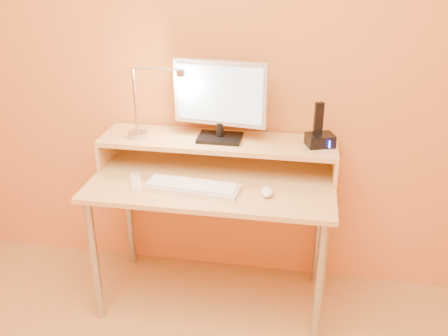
% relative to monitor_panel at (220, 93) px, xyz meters
% --- Properties ---
extents(wall_back, '(3.00, 0.04, 2.50)m').
position_rel_monitor_panel_xyz_m(wall_back, '(-0.01, 0.16, 0.13)').
color(wall_back, '#D07A41').
rests_on(wall_back, floor).
extents(desk_leg_fl, '(0.04, 0.04, 0.69)m').
position_rel_monitor_panel_xyz_m(desk_leg_fl, '(-0.56, -0.41, -0.77)').
color(desk_leg_fl, '#A8A8AD').
rests_on(desk_leg_fl, floor).
extents(desk_leg_fr, '(0.04, 0.04, 0.69)m').
position_rel_monitor_panel_xyz_m(desk_leg_fr, '(0.54, -0.41, -0.77)').
color(desk_leg_fr, '#A8A8AD').
rests_on(desk_leg_fr, floor).
extents(desk_leg_bl, '(0.04, 0.04, 0.69)m').
position_rel_monitor_panel_xyz_m(desk_leg_bl, '(-0.56, 0.09, -0.77)').
color(desk_leg_bl, '#A8A8AD').
rests_on(desk_leg_bl, floor).
extents(desk_leg_br, '(0.04, 0.04, 0.69)m').
position_rel_monitor_panel_xyz_m(desk_leg_br, '(0.54, 0.09, -0.77)').
color(desk_leg_br, '#A8A8AD').
rests_on(desk_leg_br, floor).
extents(desk_lower, '(1.20, 0.60, 0.02)m').
position_rel_monitor_panel_xyz_m(desk_lower, '(-0.01, -0.16, -0.41)').
color(desk_lower, tan).
rests_on(desk_lower, floor).
extents(shelf_riser_left, '(0.02, 0.30, 0.14)m').
position_rel_monitor_panel_xyz_m(shelf_riser_left, '(-0.60, -0.01, -0.33)').
color(shelf_riser_left, tan).
rests_on(shelf_riser_left, desk_lower).
extents(shelf_riser_right, '(0.02, 0.30, 0.14)m').
position_rel_monitor_panel_xyz_m(shelf_riser_right, '(0.58, -0.01, -0.33)').
color(shelf_riser_right, tan).
rests_on(shelf_riser_right, desk_lower).
extents(desk_shelf, '(1.20, 0.30, 0.02)m').
position_rel_monitor_panel_xyz_m(desk_shelf, '(-0.01, -0.01, -0.25)').
color(desk_shelf, tan).
rests_on(desk_shelf, desk_lower).
extents(monitor_foot, '(0.22, 0.16, 0.02)m').
position_rel_monitor_panel_xyz_m(monitor_foot, '(0.00, -0.01, -0.23)').
color(monitor_foot, black).
rests_on(monitor_foot, desk_shelf).
extents(monitor_neck, '(0.04, 0.04, 0.07)m').
position_rel_monitor_panel_xyz_m(monitor_neck, '(0.00, -0.01, -0.19)').
color(monitor_neck, black).
rests_on(monitor_neck, monitor_foot).
extents(monitor_panel, '(0.47, 0.09, 0.32)m').
position_rel_monitor_panel_xyz_m(monitor_panel, '(0.00, 0.00, 0.00)').
color(monitor_panel, '#BABABD').
rests_on(monitor_panel, monitor_neck).
extents(monitor_back, '(0.42, 0.06, 0.27)m').
position_rel_monitor_panel_xyz_m(monitor_back, '(0.00, 0.02, 0.00)').
color(monitor_back, black).
rests_on(monitor_back, monitor_panel).
extents(monitor_screen, '(0.42, 0.06, 0.28)m').
position_rel_monitor_panel_xyz_m(monitor_screen, '(0.00, -0.02, 0.00)').
color(monitor_screen, '#A4C4E2').
rests_on(monitor_screen, monitor_panel).
extents(lamp_base, '(0.10, 0.10, 0.02)m').
position_rel_monitor_panel_xyz_m(lamp_base, '(-0.42, -0.04, -0.23)').
color(lamp_base, '#A8A8AD').
rests_on(lamp_base, desk_shelf).
extents(lamp_post, '(0.01, 0.01, 0.33)m').
position_rel_monitor_panel_xyz_m(lamp_post, '(-0.42, -0.04, -0.05)').
color(lamp_post, '#A8A8AD').
rests_on(lamp_post, lamp_base).
extents(lamp_arm, '(0.24, 0.01, 0.01)m').
position_rel_monitor_panel_xyz_m(lamp_arm, '(-0.30, -0.04, 0.12)').
color(lamp_arm, '#A8A8AD').
rests_on(lamp_arm, lamp_post).
extents(lamp_head, '(0.04, 0.04, 0.03)m').
position_rel_monitor_panel_xyz_m(lamp_head, '(-0.18, -0.04, 0.10)').
color(lamp_head, '#A8A8AD').
rests_on(lamp_head, lamp_arm).
extents(lamp_bulb, '(0.03, 0.03, 0.00)m').
position_rel_monitor_panel_xyz_m(lamp_bulb, '(-0.18, -0.04, 0.09)').
color(lamp_bulb, '#FFEAC6').
rests_on(lamp_bulb, lamp_head).
extents(phone_dock, '(0.16, 0.14, 0.06)m').
position_rel_monitor_panel_xyz_m(phone_dock, '(0.50, -0.01, -0.21)').
color(phone_dock, black).
rests_on(phone_dock, desk_shelf).
extents(phone_handset, '(0.05, 0.04, 0.16)m').
position_rel_monitor_panel_xyz_m(phone_handset, '(0.48, -0.01, -0.10)').
color(phone_handset, black).
rests_on(phone_handset, phone_dock).
extents(phone_led, '(0.01, 0.00, 0.04)m').
position_rel_monitor_panel_xyz_m(phone_led, '(0.54, -0.06, -0.21)').
color(phone_led, '#343CFF').
rests_on(phone_led, phone_dock).
extents(keyboard, '(0.46, 0.18, 0.02)m').
position_rel_monitor_panel_xyz_m(keyboard, '(-0.09, -0.27, -0.39)').
color(keyboard, silver).
rests_on(keyboard, desk_lower).
extents(mouse, '(0.07, 0.11, 0.03)m').
position_rel_monitor_panel_xyz_m(mouse, '(0.27, -0.26, -0.38)').
color(mouse, white).
rests_on(mouse, desk_lower).
extents(remote_control, '(0.11, 0.18, 0.02)m').
position_rel_monitor_panel_xyz_m(remote_control, '(-0.37, -0.26, -0.39)').
color(remote_control, silver).
rests_on(remote_control, desk_lower).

